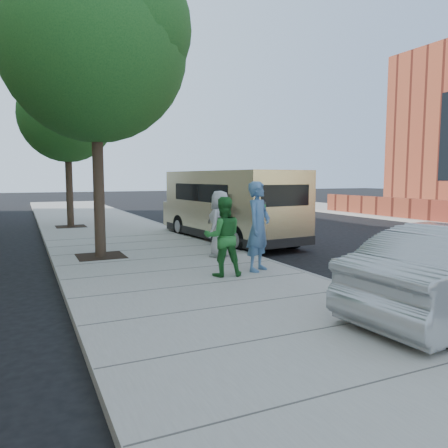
{
  "coord_description": "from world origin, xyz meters",
  "views": [
    {
      "loc": [
        -4.1,
        -9.17,
        2.21
      ],
      "look_at": [
        0.22,
        0.17,
        1.1
      ],
      "focal_mm": 35.0,
      "sensor_mm": 36.0,
      "label": 1
    }
  ],
  "objects": [
    {
      "name": "van",
      "position": [
        2.29,
        4.21,
        1.28
      ],
      "size": [
        2.73,
        6.66,
        2.41
      ],
      "rotation": [
        0.0,
        0.0,
        0.09
      ],
      "color": "#C7BC8F",
      "rests_on": "ground"
    },
    {
      "name": "person_striped_polo",
      "position": [
        1.2,
        2.55,
        0.94
      ],
      "size": [
        1.0,
        0.66,
        1.57
      ],
      "primitive_type": "imported",
      "rotation": [
        0.0,
        0.0,
        3.47
      ],
      "color": "gray",
      "rests_on": "sidewalk"
    },
    {
      "name": "person_officer",
      "position": [
        0.57,
        -0.88,
        1.13
      ],
      "size": [
        0.86,
        0.79,
        1.97
      ],
      "primitive_type": "imported",
      "rotation": [
        0.0,
        0.0,
        0.6
      ],
      "color": "#496F9B",
      "rests_on": "sidewalk"
    },
    {
      "name": "sidewalk",
      "position": [
        -1.0,
        0.0,
        0.07
      ],
      "size": [
        5.0,
        60.0,
        0.15
      ],
      "primitive_type": "cube",
      "color": "gray",
      "rests_on": "ground"
    },
    {
      "name": "tree_far",
      "position": [
        -2.25,
        10.0,
        4.88
      ],
      "size": [
        3.92,
        3.8,
        6.49
      ],
      "color": "black",
      "rests_on": "sidewalk"
    },
    {
      "name": "person_gray_shirt",
      "position": [
        0.52,
        1.06,
        1.01
      ],
      "size": [
        0.99,
        0.96,
        1.71
      ],
      "primitive_type": "imported",
      "rotation": [
        0.0,
        0.0,
        3.85
      ],
      "color": "#B2B2B4",
      "rests_on": "sidewalk"
    },
    {
      "name": "ground",
      "position": [
        0.0,
        0.0,
        0.0
      ],
      "size": [
        120.0,
        120.0,
        0.0
      ],
      "primitive_type": "plane",
      "color": "black",
      "rests_on": "ground"
    },
    {
      "name": "curb_face",
      "position": [
        1.44,
        0.0,
        0.07
      ],
      "size": [
        0.12,
        60.0,
        0.16
      ],
      "primitive_type": "cube",
      "color": "gray",
      "rests_on": "ground"
    },
    {
      "name": "person_green_shirt",
      "position": [
        -0.34,
        -1.01,
        0.98
      ],
      "size": [
        0.92,
        0.79,
        1.66
      ],
      "primitive_type": "imported",
      "rotation": [
        0.0,
        0.0,
        2.92
      ],
      "color": "#277730",
      "rests_on": "sidewalk"
    },
    {
      "name": "parking_meter",
      "position": [
        1.19,
        0.14,
        1.2
      ],
      "size": [
        0.31,
        0.16,
        1.45
      ],
      "rotation": [
        0.0,
        0.0,
        0.2
      ],
      "color": "gray",
      "rests_on": "sidewalk"
    },
    {
      "name": "tree_near",
      "position": [
        -2.25,
        2.4,
        5.55
      ],
      "size": [
        4.62,
        4.6,
        7.53
      ],
      "color": "black",
      "rests_on": "sidewalk"
    }
  ]
}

